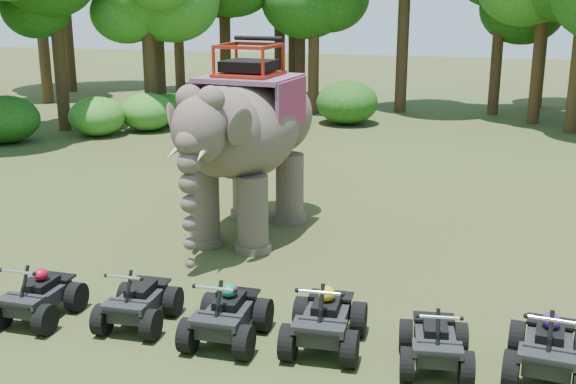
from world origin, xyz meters
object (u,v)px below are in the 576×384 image
atv_3 (325,312)px  atv_5 (549,340)px  atv_2 (227,307)px  elephant (248,139)px  atv_4 (436,334)px  atv_0 (38,290)px  atv_1 (138,295)px

atv_3 → atv_5: (3.60, -0.09, -0.01)m
atv_3 → atv_2: bearing=-175.1°
elephant → atv_5: bearing=-33.1°
elephant → atv_4: elephant is taller
atv_0 → atv_3: atv_3 is taller
atv_2 → atv_4: bearing=0.4°
atv_1 → atv_5: 7.07m
atv_1 → atv_4: 5.34m
elephant → atv_0: size_ratio=3.61×
atv_1 → atv_4: atv_1 is taller
elephant → atv_4: 7.73m
elephant → atv_4: bearing=-42.3°
atv_0 → atv_2: size_ratio=0.94×
elephant → atv_1: 5.77m
elephant → atv_1: (-0.39, -5.47, -1.81)m
atv_4 → atv_3: bearing=167.1°
atv_0 → atv_5: (8.96, 0.17, 0.05)m
atv_2 → atv_3: 1.71m
atv_1 → atv_2: bearing=-7.5°
atv_4 → atv_5: bearing=-3.0°
atv_5 → atv_4: bearing=-169.5°
atv_3 → atv_4: 1.88m
atv_3 → atv_4: bearing=-8.1°
atv_2 → atv_4: (3.56, -0.00, -0.05)m
atv_1 → atv_5: atv_5 is taller
atv_0 → atv_5: bearing=2.4°
elephant → atv_0: bearing=-105.1°
atv_0 → atv_2: atv_2 is taller
atv_0 → atv_5: 8.97m
atv_2 → atv_1: bearing=174.2°
elephant → atv_3: bearing=-54.0°
atv_2 → atv_3: (1.70, 0.20, 0.02)m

